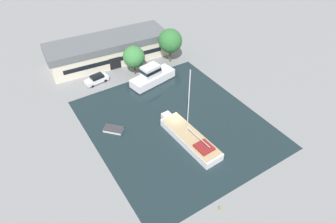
{
  "coord_description": "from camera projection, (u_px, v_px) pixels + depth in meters",
  "views": [
    {
      "loc": [
        -20.97,
        -30.75,
        34.15
      ],
      "look_at": [
        0.0,
        2.3,
        1.0
      ],
      "focal_mm": 32.0,
      "sensor_mm": 36.0,
      "label": 1
    }
  ],
  "objects": [
    {
      "name": "ground_plane",
      "position": [
        175.0,
        123.0,
        50.46
      ],
      "size": [
        440.0,
        440.0,
        0.0
      ],
      "primitive_type": "plane",
      "color": "gray"
    },
    {
      "name": "water_canal",
      "position": [
        175.0,
        123.0,
        50.45
      ],
      "size": [
        26.98,
        30.64,
        0.01
      ],
      "primitive_type": "cube",
      "color": "#19282D",
      "rests_on": "ground"
    },
    {
      "name": "warehouse_building",
      "position": [
        108.0,
        49.0,
        64.64
      ],
      "size": [
        26.51,
        10.44,
        5.17
      ],
      "rotation": [
        0.0,
        0.0,
        -0.09
      ],
      "color": "beige",
      "rests_on": "ground"
    },
    {
      "name": "quay_tree_near_building",
      "position": [
        134.0,
        57.0,
        59.53
      ],
      "size": [
        4.39,
        4.39,
        6.19
      ],
      "color": "brown",
      "rests_on": "ground"
    },
    {
      "name": "quay_tree_by_water",
      "position": [
        170.0,
        41.0,
        62.73
      ],
      "size": [
        5.03,
        5.03,
        7.46
      ],
      "color": "brown",
      "rests_on": "ground"
    },
    {
      "name": "parked_car",
      "position": [
        97.0,
        79.0,
        59.11
      ],
      "size": [
        4.82,
        2.37,
        1.66
      ],
      "rotation": [
        0.0,
        0.0,
        1.69
      ],
      "color": "silver",
      "rests_on": "ground"
    },
    {
      "name": "sailboat_moored",
      "position": [
        190.0,
        138.0,
        46.83
      ],
      "size": [
        3.92,
        12.96,
        12.84
      ],
      "rotation": [
        0.0,
        0.0,
        0.05
      ],
      "color": "white",
      "rests_on": "water_canal"
    },
    {
      "name": "motor_cruiser",
      "position": [
        152.0,
        77.0,
        58.7
      ],
      "size": [
        9.69,
        4.82,
        3.97
      ],
      "rotation": [
        0.0,
        0.0,
        1.75
      ],
      "color": "white",
      "rests_on": "water_canal"
    },
    {
      "name": "small_dinghy",
      "position": [
        114.0,
        129.0,
        48.98
      ],
      "size": [
        3.45,
        3.52,
        0.51
      ],
      "rotation": [
        0.0,
        0.0,
        3.89
      ],
      "color": "silver",
      "rests_on": "water_canal"
    },
    {
      "name": "mooring_bollard",
      "position": [
        220.0,
        208.0,
        37.92
      ],
      "size": [
        0.23,
        0.23,
        0.54
      ],
      "color": "olive",
      "rests_on": "ground"
    }
  ]
}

